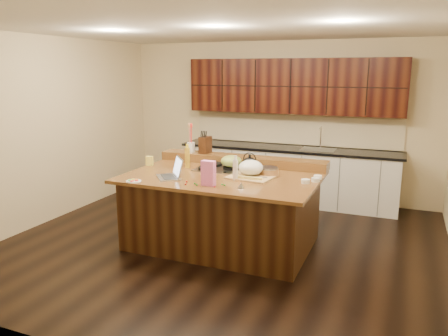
% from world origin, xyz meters
% --- Properties ---
extents(room, '(5.52, 5.02, 2.72)m').
position_xyz_m(room, '(0.00, 0.00, 1.35)').
color(room, black).
rests_on(room, ground).
extents(island, '(2.40, 1.60, 0.92)m').
position_xyz_m(island, '(0.00, 0.00, 0.46)').
color(island, black).
rests_on(island, ground).
extents(back_ledge, '(2.40, 0.30, 0.12)m').
position_xyz_m(back_ledge, '(0.00, 0.70, 0.98)').
color(back_ledge, black).
rests_on(back_ledge, island).
extents(cooktop, '(0.92, 0.52, 0.05)m').
position_xyz_m(cooktop, '(0.00, 0.30, 0.94)').
color(cooktop, gray).
rests_on(cooktop, island).
extents(back_counter, '(3.70, 0.66, 2.40)m').
position_xyz_m(back_counter, '(0.30, 2.23, 0.98)').
color(back_counter, silver).
rests_on(back_counter, ground).
extents(kettle, '(0.21, 0.21, 0.18)m').
position_xyz_m(kettle, '(0.30, 0.17, 1.05)').
color(kettle, black).
rests_on(kettle, cooktop).
extents(green_bowl, '(0.32, 0.32, 0.15)m').
position_xyz_m(green_bowl, '(0.00, 0.30, 1.04)').
color(green_bowl, olive).
rests_on(green_bowl, cooktop).
extents(laptop, '(0.45, 0.46, 0.25)m').
position_xyz_m(laptop, '(-0.51, -0.36, 0.99)').
color(laptop, '#B7B7BC').
rests_on(laptop, island).
extents(oil_bottle, '(0.09, 0.09, 0.27)m').
position_xyz_m(oil_bottle, '(-0.60, 0.22, 1.06)').
color(oil_bottle, gold).
rests_on(oil_bottle, island).
extents(vinegar_bottle, '(0.08, 0.08, 0.25)m').
position_xyz_m(vinegar_bottle, '(0.24, -0.18, 1.04)').
color(vinegar_bottle, silver).
rests_on(vinegar_bottle, island).
extents(wooden_tray, '(0.57, 0.46, 0.21)m').
position_xyz_m(wooden_tray, '(0.37, 0.02, 1.02)').
color(wooden_tray, tan).
rests_on(wooden_tray, island).
extents(ramekin_a, '(0.11, 0.11, 0.04)m').
position_xyz_m(ramekin_a, '(1.15, 0.12, 0.94)').
color(ramekin_a, white).
rests_on(ramekin_a, island).
extents(ramekin_b, '(0.12, 0.12, 0.04)m').
position_xyz_m(ramekin_b, '(1.15, 0.25, 0.94)').
color(ramekin_b, white).
rests_on(ramekin_b, island).
extents(ramekin_c, '(0.11, 0.11, 0.04)m').
position_xyz_m(ramekin_c, '(1.05, 0.00, 0.94)').
color(ramekin_c, white).
rests_on(ramekin_c, island).
extents(strainer_bowl, '(0.32, 0.32, 0.09)m').
position_xyz_m(strainer_bowl, '(0.55, 0.18, 0.97)').
color(strainer_bowl, '#996B3F').
rests_on(strainer_bowl, island).
extents(kitchen_timer, '(0.10, 0.10, 0.07)m').
position_xyz_m(kitchen_timer, '(0.43, -0.50, 0.96)').
color(kitchen_timer, silver).
rests_on(kitchen_timer, island).
extents(pink_bag, '(0.16, 0.09, 0.29)m').
position_xyz_m(pink_bag, '(0.05, -0.53, 1.06)').
color(pink_bag, pink).
rests_on(pink_bag, island).
extents(candy_plate, '(0.24, 0.24, 0.01)m').
position_xyz_m(candy_plate, '(-0.85, -0.71, 0.93)').
color(candy_plate, white).
rests_on(candy_plate, island).
extents(package_box, '(0.10, 0.08, 0.13)m').
position_xyz_m(package_box, '(-1.15, 0.13, 0.98)').
color(package_box, '#E7D751').
rests_on(package_box, island).
extents(utensil_crock, '(0.16, 0.16, 0.14)m').
position_xyz_m(utensil_crock, '(-0.79, 0.70, 1.11)').
color(utensil_crock, white).
rests_on(utensil_crock, back_ledge).
extents(knife_block, '(0.13, 0.20, 0.24)m').
position_xyz_m(knife_block, '(-0.56, 0.70, 1.16)').
color(knife_block, black).
rests_on(knife_block, back_ledge).
extents(gumdrop_0, '(0.02, 0.02, 0.02)m').
position_xyz_m(gumdrop_0, '(-0.25, -0.50, 0.93)').
color(gumdrop_0, red).
rests_on(gumdrop_0, island).
extents(gumdrop_1, '(0.02, 0.02, 0.02)m').
position_xyz_m(gumdrop_1, '(-0.07, -0.59, 0.93)').
color(gumdrop_1, '#198C26').
rests_on(gumdrop_1, island).
extents(gumdrop_2, '(0.02, 0.02, 0.02)m').
position_xyz_m(gumdrop_2, '(0.01, -0.56, 0.93)').
color(gumdrop_2, red).
rests_on(gumdrop_2, island).
extents(gumdrop_3, '(0.02, 0.02, 0.02)m').
position_xyz_m(gumdrop_3, '(0.19, -0.46, 0.93)').
color(gumdrop_3, '#198C26').
rests_on(gumdrop_3, island).
extents(gumdrop_4, '(0.02, 0.02, 0.02)m').
position_xyz_m(gumdrop_4, '(0.15, -0.59, 0.93)').
color(gumdrop_4, red).
rests_on(gumdrop_4, island).
extents(gumdrop_5, '(0.02, 0.02, 0.02)m').
position_xyz_m(gumdrop_5, '(-0.12, -0.54, 0.93)').
color(gumdrop_5, '#198C26').
rests_on(gumdrop_5, island).
extents(gumdrop_6, '(0.02, 0.02, 0.02)m').
position_xyz_m(gumdrop_6, '(-0.21, -0.61, 0.93)').
color(gumdrop_6, red).
rests_on(gumdrop_6, island).
extents(gumdrop_7, '(0.02, 0.02, 0.02)m').
position_xyz_m(gumdrop_7, '(0.23, -0.48, 0.93)').
color(gumdrop_7, '#198C26').
rests_on(gumdrop_7, island).
extents(gumdrop_8, '(0.02, 0.02, 0.02)m').
position_xyz_m(gumdrop_8, '(-0.08, -0.40, 0.93)').
color(gumdrop_8, red).
rests_on(gumdrop_8, island).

